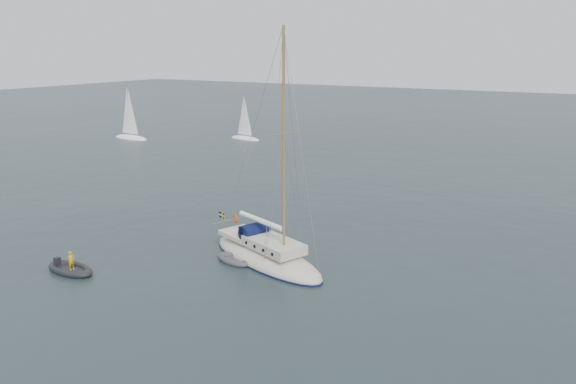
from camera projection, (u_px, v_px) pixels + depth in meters
The scene contains 6 objects.
ground at pixel (313, 272), 33.01m from camera, with size 300.00×300.00×0.00m, color black.
sailboat at pixel (266, 244), 34.35m from camera, with size 10.27×3.07×14.63m.
dinghy at pixel (233, 260), 34.44m from camera, with size 2.67×1.21×0.38m.
rib at pixel (70, 268), 32.95m from camera, with size 3.46×1.57×1.33m.
distant_yacht_c at pixel (244, 118), 79.56m from camera, with size 5.25×2.80×6.96m.
distant_yacht_a at pixel (129, 114), 79.77m from camera, with size 6.35×3.39×8.42m.
Camera 1 is at (13.98, -27.45, 12.84)m, focal length 35.00 mm.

